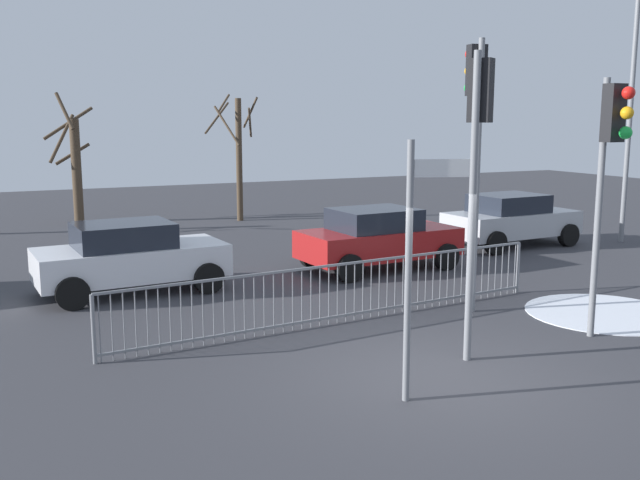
# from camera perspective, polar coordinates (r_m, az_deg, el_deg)

# --- Properties ---
(ground_plane) EXTENTS (60.00, 60.00, 0.00)m
(ground_plane) POSITION_cam_1_polar(r_m,az_deg,el_deg) (10.35, 9.44, -10.64)
(ground_plane) COLOR #38383D
(traffic_light_rear_right) EXTENTS (0.33, 0.57, 4.21)m
(traffic_light_rear_right) POSITION_cam_1_polar(r_m,az_deg,el_deg) (12.18, 22.20, 6.69)
(traffic_light_rear_right) COLOR slate
(traffic_light_rear_right) RESTS_ON ground
(traffic_light_mid_right) EXTENTS (0.51, 0.43, 4.52)m
(traffic_light_mid_right) POSITION_cam_1_polar(r_m,az_deg,el_deg) (10.60, 12.56, 8.04)
(traffic_light_mid_right) COLOR slate
(traffic_light_mid_right) RESTS_ON ground
(traffic_light_foreground_left) EXTENTS (0.35, 0.56, 4.97)m
(traffic_light_foreground_left) POSITION_cam_1_polar(r_m,az_deg,el_deg) (13.35, 12.33, 9.74)
(traffic_light_foreground_left) COLOR slate
(traffic_light_foreground_left) RESTS_ON ground
(direction_sign_post) EXTENTS (0.76, 0.29, 3.33)m
(direction_sign_post) POSITION_cam_1_polar(r_m,az_deg,el_deg) (8.93, 7.46, -1.49)
(direction_sign_post) COLOR slate
(direction_sign_post) RESTS_ON ground
(pedestrian_guard_railing) EXTENTS (8.63, 0.81, 1.07)m
(pedestrian_guard_railing) POSITION_cam_1_polar(r_m,az_deg,el_deg) (12.60, 1.76, -4.16)
(pedestrian_guard_railing) COLOR slate
(pedestrian_guard_railing) RESTS_ON ground
(car_red_mid) EXTENTS (3.90, 2.12, 1.47)m
(car_red_mid) POSITION_cam_1_polar(r_m,az_deg,el_deg) (17.00, 4.66, 0.19)
(car_red_mid) COLOR maroon
(car_red_mid) RESTS_ON ground
(car_white_trailing) EXTENTS (3.90, 2.12, 1.47)m
(car_white_trailing) POSITION_cam_1_polar(r_m,az_deg,el_deg) (15.21, -14.98, -1.25)
(car_white_trailing) COLOR silver
(car_white_trailing) RESTS_ON ground
(car_silver_far) EXTENTS (3.89, 2.10, 1.47)m
(car_silver_far) POSITION_cam_1_polar(r_m,az_deg,el_deg) (20.79, 15.02, 1.64)
(car_silver_far) COLOR #B2B5BA
(car_silver_far) RESTS_ON ground
(street_lamp) EXTENTS (0.36, 0.36, 7.64)m
(street_lamp) POSITION_cam_1_polar(r_m,az_deg,el_deg) (22.38, 23.72, 11.56)
(street_lamp) COLOR slate
(street_lamp) RESTS_ON ground
(bare_tree_left) EXTENTS (1.81, 2.02, 4.41)m
(bare_tree_left) POSITION_cam_1_polar(r_m,az_deg,el_deg) (25.13, -6.59, 6.97)
(bare_tree_left) COLOR #473828
(bare_tree_left) RESTS_ON ground
(bare_tree_centre) EXTENTS (1.75, 1.56, 4.43)m
(bare_tree_centre) POSITION_cam_1_polar(r_m,az_deg,el_deg) (25.93, -19.03, 5.78)
(bare_tree_centre) COLOR #473828
(bare_tree_centre) RESTS_ON ground
(snow_patch_kerb) EXTENTS (2.87, 2.87, 0.01)m
(snow_patch_kerb) POSITION_cam_1_polar(r_m,az_deg,el_deg) (14.31, 21.81, -5.44)
(snow_patch_kerb) COLOR white
(snow_patch_kerb) RESTS_ON ground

